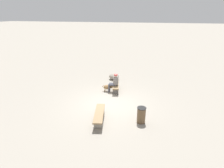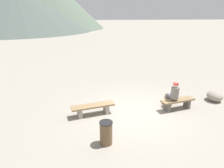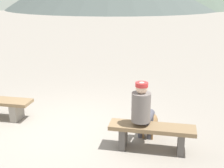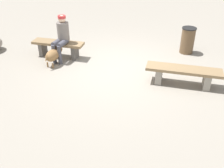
{
  "view_description": "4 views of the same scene",
  "coord_description": "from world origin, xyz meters",
  "px_view_note": "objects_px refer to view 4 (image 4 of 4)",
  "views": [
    {
      "loc": [
        -8.79,
        -2.56,
        4.93
      ],
      "look_at": [
        1.4,
        0.21,
        0.71
      ],
      "focal_mm": 28.16,
      "sensor_mm": 36.0,
      "label": 1
    },
    {
      "loc": [
        -1.77,
        -7.47,
        4.09
      ],
      "look_at": [
        -0.8,
        1.7,
        0.72
      ],
      "focal_mm": 31.66,
      "sensor_mm": 36.0,
      "label": 2
    },
    {
      "loc": [
        3.4,
        -4.71,
        2.8
      ],
      "look_at": [
        0.73,
        1.02,
        0.84
      ],
      "focal_mm": 48.68,
      "sensor_mm": 36.0,
      "label": 3
    },
    {
      "loc": [
        -2.83,
        5.73,
        3.33
      ],
      "look_at": [
        -0.66,
        1.6,
        0.55
      ],
      "focal_mm": 41.58,
      "sensor_mm": 36.0,
      "label": 4
    }
  ],
  "objects_px": {
    "bench_left": "(183,73)",
    "dog": "(54,54)",
    "trash_bin": "(188,40)",
    "bench_right": "(58,46)",
    "seated_person": "(62,35)"
  },
  "relations": [
    {
      "from": "trash_bin",
      "to": "bench_right",
      "type": "bearing_deg",
      "value": 32.25
    },
    {
      "from": "bench_left",
      "to": "dog",
      "type": "bearing_deg",
      "value": -4.1
    },
    {
      "from": "bench_right",
      "to": "seated_person",
      "type": "distance_m",
      "value": 0.46
    },
    {
      "from": "bench_right",
      "to": "dog",
      "type": "xyz_separation_m",
      "value": [
        -0.21,
        0.48,
        -0.03
      ]
    },
    {
      "from": "bench_left",
      "to": "trash_bin",
      "type": "height_order",
      "value": "trash_bin"
    },
    {
      "from": "bench_right",
      "to": "seated_person",
      "type": "relative_size",
      "value": 1.24
    },
    {
      "from": "seated_person",
      "to": "dog",
      "type": "height_order",
      "value": "seated_person"
    },
    {
      "from": "bench_left",
      "to": "dog",
      "type": "relative_size",
      "value": 2.32
    },
    {
      "from": "bench_left",
      "to": "trash_bin",
      "type": "relative_size",
      "value": 2.32
    },
    {
      "from": "seated_person",
      "to": "dog",
      "type": "bearing_deg",
      "value": 82.99
    },
    {
      "from": "bench_left",
      "to": "bench_right",
      "type": "distance_m",
      "value": 3.73
    },
    {
      "from": "bench_left",
      "to": "seated_person",
      "type": "xyz_separation_m",
      "value": [
        3.52,
        0.15,
        0.44
      ]
    },
    {
      "from": "trash_bin",
      "to": "bench_left",
      "type": "bearing_deg",
      "value": 101.1
    },
    {
      "from": "bench_right",
      "to": "dog",
      "type": "distance_m",
      "value": 0.52
    },
    {
      "from": "bench_left",
      "to": "seated_person",
      "type": "bearing_deg",
      "value": -10.99
    }
  ]
}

